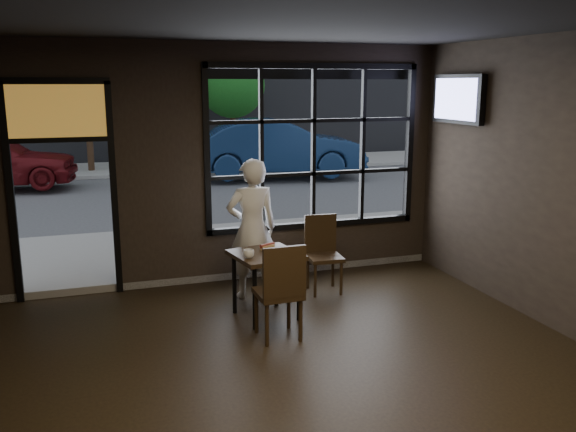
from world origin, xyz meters
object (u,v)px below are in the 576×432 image
object	(u,v)px
man	(252,229)
cafe_table	(266,285)
chair_near	(278,290)
navy_car	(277,148)

from	to	relation	value
man	cafe_table	bearing A→B (deg)	87.59
chair_near	navy_car	bearing A→B (deg)	-108.58
cafe_table	chair_near	bearing A→B (deg)	-104.42
man	navy_car	bearing A→B (deg)	-109.13
cafe_table	chair_near	size ratio (longest dim) A/B	0.73
chair_near	navy_car	world-z (taller)	navy_car
navy_car	chair_near	bearing A→B (deg)	171.11
man	navy_car	xyz separation A→B (m)	(3.15, 9.08, 0.01)
chair_near	navy_car	size ratio (longest dim) A/B	0.22
chair_near	man	size ratio (longest dim) A/B	0.60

